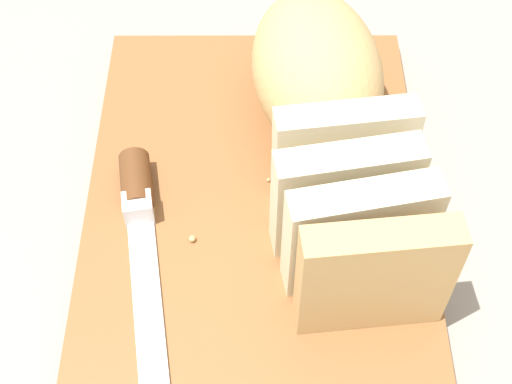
% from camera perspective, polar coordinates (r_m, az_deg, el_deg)
% --- Properties ---
extents(ground_plane, '(3.00, 3.00, 0.00)m').
position_cam_1_polar(ground_plane, '(0.61, -0.00, -2.87)').
color(ground_plane, gray).
extents(cutting_board, '(0.44, 0.29, 0.02)m').
position_cam_1_polar(cutting_board, '(0.60, -0.00, -2.30)').
color(cutting_board, brown).
rests_on(cutting_board, ground_plane).
extents(bread_loaf, '(0.31, 0.14, 0.11)m').
position_cam_1_polar(bread_loaf, '(0.59, 5.77, 5.77)').
color(bread_loaf, tan).
rests_on(bread_loaf, cutting_board).
extents(bread_knife, '(0.28, 0.06, 0.03)m').
position_cam_1_polar(bread_knife, '(0.59, -9.15, -2.29)').
color(bread_knife, silver).
rests_on(bread_knife, cutting_board).
extents(crumb_near_knife, '(0.01, 0.01, 0.01)m').
position_cam_1_polar(crumb_near_knife, '(0.58, -5.05, -3.69)').
color(crumb_near_knife, tan).
rests_on(crumb_near_knife, cutting_board).
extents(crumb_near_loaf, '(0.00, 0.00, 0.00)m').
position_cam_1_polar(crumb_near_loaf, '(0.61, 0.99, 0.96)').
color(crumb_near_loaf, tan).
rests_on(crumb_near_loaf, cutting_board).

